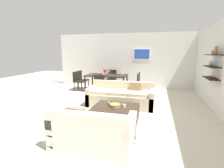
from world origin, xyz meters
The scene contains 23 objects.
ground_plane centered at (0.00, 0.00, 0.00)m, with size 18.00×18.00×0.00m, color beige.
back_wall_unit centered at (0.30, 3.53, 1.35)m, with size 8.40×0.09×2.70m.
right_wall_shelf_unit centered at (3.03, 0.60, 1.35)m, with size 0.34×8.20×2.70m.
sofa_beige centered at (0.15, 0.34, 0.29)m, with size 2.17×0.90×0.78m.
loveseat_white centered at (0.15, -2.23, 0.29)m, with size 1.53×0.90×0.78m.
coffee_table centered at (0.27, -0.95, 0.19)m, with size 1.15×0.97×0.38m.
decorative_bowl centered at (0.27, -0.97, 0.42)m, with size 0.29×0.29×0.08m.
candle_jar centered at (0.51, -0.95, 0.42)m, with size 0.08×0.08×0.09m, color silver.
apple_on_coffee_table centered at (0.06, -0.81, 0.42)m, with size 0.08×0.08×0.08m, color #669E2D.
dining_table centered at (-0.93, 2.27, 0.69)m, with size 1.86×1.01×0.75m.
dining_chair_right_far centered at (0.41, 2.50, 0.50)m, with size 0.44×0.44×0.88m.
dining_chair_left_far centered at (-2.27, 2.50, 0.50)m, with size 0.44×0.44×0.88m.
dining_chair_left_near centered at (-2.27, 2.04, 0.50)m, with size 0.44×0.44×0.88m.
dining_chair_right_near centered at (0.41, 2.04, 0.50)m, with size 0.44×0.44×0.88m.
dining_chair_head centered at (-0.93, 3.18, 0.50)m, with size 0.44×0.44×0.88m.
dining_chair_foot centered at (-0.93, 1.36, 0.50)m, with size 0.44×0.44×0.88m.
wine_glass_head centered at (-0.93, 2.71, 0.87)m, with size 0.07×0.07×0.17m.
wine_glass_foot centered at (-0.93, 1.83, 0.85)m, with size 0.08×0.08×0.15m.
wine_glass_right_far centered at (-0.24, 2.40, 0.88)m, with size 0.06×0.06×0.18m.
wine_glass_right_near centered at (-0.24, 2.15, 0.88)m, with size 0.06×0.06×0.19m.
wine_glass_left_far centered at (-1.62, 2.40, 0.85)m, with size 0.06×0.06×0.15m.
wine_glass_left_near centered at (-1.62, 2.15, 0.86)m, with size 0.07×0.07×0.17m.
centerpiece_vase centered at (-1.02, 2.32, 0.92)m, with size 0.16×0.16×0.29m.
Camera 1 is at (1.27, -5.06, 1.79)m, focal length 27.16 mm.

